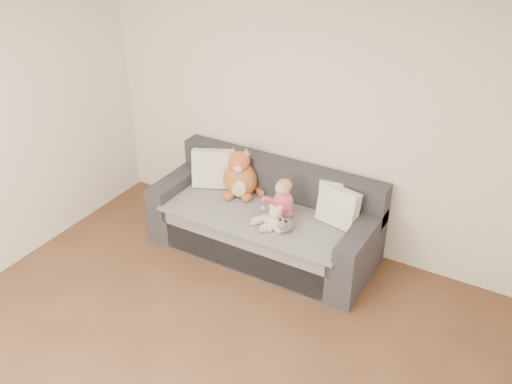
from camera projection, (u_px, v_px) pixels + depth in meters
room_shell at (180, 225)px, 3.80m from camera, size 5.00×5.00×5.00m
sofa at (266, 222)px, 5.63m from camera, size 2.20×0.94×0.85m
cushion_left at (213, 169)px, 5.84m from camera, size 0.47×0.36×0.41m
cushion_right_back at (339, 199)px, 5.35m from camera, size 0.42×0.29×0.37m
cushion_right_front at (338, 207)px, 5.23m from camera, size 0.42×0.25×0.37m
toddler at (280, 203)px, 5.29m from camera, size 0.31×0.42×0.42m
plush_cat at (240, 177)px, 5.68m from camera, size 0.43×0.43×0.54m
teddy_bear at (275, 220)px, 5.17m from camera, size 0.21×0.16×0.27m
plush_cow at (285, 225)px, 5.16m from camera, size 0.14×0.21×0.17m
sippy_cup at (271, 217)px, 5.31m from camera, size 0.09×0.07×0.10m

